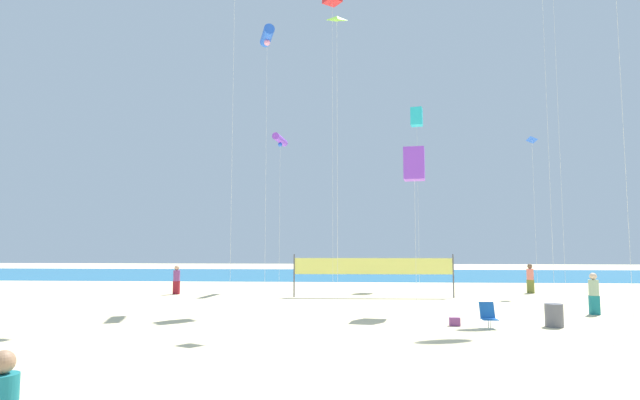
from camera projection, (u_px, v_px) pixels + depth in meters
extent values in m
plane|color=beige|center=(333.00, 340.00, 15.48)|extent=(120.00, 120.00, 0.00)
cube|color=#1E6B99|center=(345.00, 274.00, 49.00)|extent=(120.00, 20.00, 0.01)
sphere|color=#997051|center=(3.00, 362.00, 6.07)|extent=(0.28, 0.28, 0.28)
cube|color=maroon|center=(176.00, 288.00, 29.70)|extent=(0.37, 0.22, 0.77)
cylinder|color=#7A3872|center=(177.00, 276.00, 29.76)|extent=(0.39, 0.39, 0.64)
sphere|color=tan|center=(177.00, 268.00, 29.80)|extent=(0.29, 0.29, 0.29)
cube|color=olive|center=(531.00, 286.00, 30.35)|extent=(0.39, 0.23, 0.81)
cylinder|color=#EA7260|center=(530.00, 274.00, 30.41)|extent=(0.41, 0.41, 0.67)
sphere|color=brown|center=(530.00, 266.00, 30.46)|extent=(0.30, 0.30, 0.30)
cube|color=#19727A|center=(594.00, 305.00, 21.12)|extent=(0.38, 0.23, 0.80)
cylinder|color=#99B28C|center=(594.00, 288.00, 21.18)|extent=(0.40, 0.40, 0.66)
sphere|color=beige|center=(593.00, 276.00, 21.22)|extent=(0.29, 0.29, 0.29)
cube|color=#1959B2|center=(489.00, 319.00, 17.63)|extent=(0.52, 0.48, 0.03)
cube|color=#1959B2|center=(487.00, 310.00, 17.94)|extent=(0.52, 0.23, 0.57)
cylinder|color=silver|center=(491.00, 325.00, 17.47)|extent=(0.03, 0.03, 0.32)
cylinder|color=silver|center=(488.00, 323.00, 17.76)|extent=(0.03, 0.03, 0.32)
cylinder|color=#595960|center=(554.00, 315.00, 17.99)|extent=(0.63, 0.63, 0.82)
cylinder|color=#4C4C51|center=(294.00, 275.00, 28.18)|extent=(0.08, 0.08, 2.40)
cylinder|color=#4C4C51|center=(453.00, 276.00, 27.86)|extent=(0.08, 0.08, 2.40)
cube|color=#EAE566|center=(373.00, 266.00, 28.06)|extent=(8.89, 0.22, 0.90)
cube|color=#7A3872|center=(455.00, 322.00, 18.16)|extent=(0.38, 0.19, 0.30)
cylinder|color=silver|center=(558.00, 110.00, 26.85)|extent=(0.01, 0.01, 20.28)
cylinder|color=silver|center=(546.00, 98.00, 24.81)|extent=(0.01, 0.01, 20.33)
cylinder|color=silver|center=(535.00, 216.00, 30.44)|extent=(0.01, 0.01, 9.35)
pyramid|color=blue|center=(532.00, 139.00, 30.88)|extent=(0.70, 0.70, 0.37)
cylinder|color=silver|center=(333.00, 142.00, 27.13)|extent=(0.01, 0.01, 16.99)
cylinder|color=silver|center=(233.00, 121.00, 22.97)|extent=(0.01, 0.01, 17.21)
cylinder|color=silver|center=(618.00, 37.00, 18.28)|extent=(0.01, 0.01, 20.96)
cylinder|color=silver|center=(418.00, 200.00, 35.50)|extent=(0.01, 0.01, 12.09)
cube|color=#26BFCC|center=(417.00, 117.00, 36.03)|extent=(0.97, 0.97, 1.29)
cylinder|color=silver|center=(266.00, 166.00, 26.35)|extent=(0.01, 0.01, 14.15)
cylinder|color=blue|center=(267.00, 36.00, 26.98)|extent=(1.07, 1.91, 0.56)
sphere|color=pink|center=(267.00, 43.00, 26.94)|extent=(0.34, 0.34, 0.34)
cylinder|color=silver|center=(337.00, 166.00, 20.40)|extent=(0.01, 0.01, 12.30)
pyramid|color=#8CD833|center=(337.00, 18.00, 20.92)|extent=(0.76, 0.78, 0.38)
cylinder|color=silver|center=(415.00, 237.00, 22.28)|extent=(0.01, 0.01, 6.56)
cube|color=purple|center=(414.00, 164.00, 22.57)|extent=(1.06, 1.06, 1.46)
cylinder|color=silver|center=(280.00, 214.00, 33.25)|extent=(0.01, 0.01, 9.97)
cylinder|color=purple|center=(280.00, 140.00, 33.69)|extent=(0.74, 2.47, 0.47)
sphere|color=blue|center=(280.00, 145.00, 33.66)|extent=(0.28, 0.28, 0.28)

